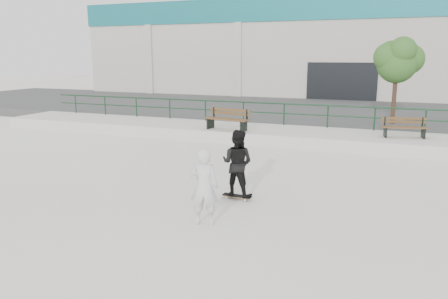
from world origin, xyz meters
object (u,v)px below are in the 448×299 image
at_px(skateboard, 237,196).
at_px(seated_skater, 204,187).
at_px(standing_skater, 237,163).
at_px(tree, 398,59).
at_px(bench_right, 404,128).
at_px(bench_left, 228,119).

distance_m(skateboard, seated_skater, 2.07).
distance_m(skateboard, standing_skater, 0.89).
xyz_separation_m(standing_skater, seated_skater, (-0.09, -1.92, -0.10)).
distance_m(tree, seated_skater, 14.46).
bearing_deg(tree, skateboard, -107.14).
height_order(bench_right, tree, tree).
bearing_deg(seated_skater, skateboard, -107.14).
xyz_separation_m(bench_left, standing_skater, (3.08, -7.30, 0.01)).
height_order(bench_right, standing_skater, standing_skater).
xyz_separation_m(tree, skateboard, (-3.64, -11.80, -3.45)).
bearing_deg(skateboard, bench_left, 115.41).
xyz_separation_m(bench_left, tree, (6.72, 4.50, 2.56)).
bearing_deg(standing_skater, bench_right, -112.54).
height_order(bench_left, seated_skater, seated_skater).
bearing_deg(skateboard, bench_right, 66.04).
bearing_deg(bench_right, bench_left, 175.08).
bearing_deg(bench_left, seated_skater, -62.69).
height_order(skateboard, seated_skater, seated_skater).
bearing_deg(seated_skater, tree, -119.79).
height_order(tree, seated_skater, tree).
xyz_separation_m(bench_right, skateboard, (-4.09, -8.19, -0.82)).
bearing_deg(tree, seated_skater, -105.19).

